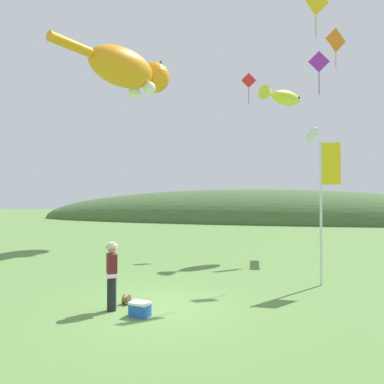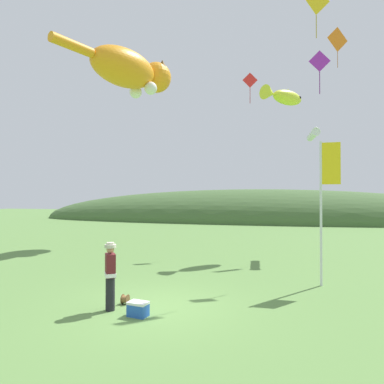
{
  "view_description": "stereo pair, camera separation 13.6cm",
  "coord_description": "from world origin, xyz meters",
  "px_view_note": "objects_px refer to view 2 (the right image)",
  "views": [
    {
      "loc": [
        3.14,
        -8.71,
        2.99
      ],
      "look_at": [
        0.0,
        4.0,
        3.15
      ],
      "focal_mm": 32.0,
      "sensor_mm": 36.0,
      "label": 1
    },
    {
      "loc": [
        3.27,
        -8.68,
        2.99
      ],
      "look_at": [
        0.0,
        4.0,
        3.15
      ],
      "focal_mm": 32.0,
      "sensor_mm": 36.0,
      "label": 2
    }
  ],
  "objects_px": {
    "kite_fish_windsock": "(284,97)",
    "kite_tube_streamer": "(313,135)",
    "festival_attendant": "(110,274)",
    "kite_giant_cat": "(131,71)",
    "kite_diamond_red": "(250,81)",
    "kite_diamond_violet": "(320,62)",
    "festival_banner_pole": "(325,191)",
    "kite_spool": "(125,299)",
    "kite_diamond_orange": "(337,40)",
    "picnic_cooler": "(138,309)"
  },
  "relations": [
    {
      "from": "kite_giant_cat",
      "to": "kite_fish_windsock",
      "type": "distance_m",
      "value": 9.62
    },
    {
      "from": "festival_attendant",
      "to": "kite_diamond_violet",
      "type": "xyz_separation_m",
      "value": [
        5.87,
        6.36,
        7.44
      ]
    },
    {
      "from": "kite_fish_windsock",
      "to": "kite_diamond_orange",
      "type": "relative_size",
      "value": 1.14
    },
    {
      "from": "kite_tube_streamer",
      "to": "kite_giant_cat",
      "type": "bearing_deg",
      "value": 174.55
    },
    {
      "from": "festival_attendant",
      "to": "picnic_cooler",
      "type": "bearing_deg",
      "value": -14.03
    },
    {
      "from": "festival_banner_pole",
      "to": "festival_attendant",
      "type": "bearing_deg",
      "value": -145.3
    },
    {
      "from": "kite_fish_windsock",
      "to": "kite_tube_streamer",
      "type": "relative_size",
      "value": 1.35
    },
    {
      "from": "picnic_cooler",
      "to": "kite_tube_streamer",
      "type": "relative_size",
      "value": 0.28
    },
    {
      "from": "festival_banner_pole",
      "to": "kite_diamond_orange",
      "type": "xyz_separation_m",
      "value": [
        1.69,
        8.42,
        8.65
      ]
    },
    {
      "from": "kite_spool",
      "to": "kite_fish_windsock",
      "type": "height_order",
      "value": "kite_fish_windsock"
    },
    {
      "from": "kite_spool",
      "to": "kite_diamond_red",
      "type": "height_order",
      "value": "kite_diamond_red"
    },
    {
      "from": "festival_attendant",
      "to": "kite_spool",
      "type": "height_order",
      "value": "festival_attendant"
    },
    {
      "from": "festival_banner_pole",
      "to": "kite_fish_windsock",
      "type": "relative_size",
      "value": 1.83
    },
    {
      "from": "kite_diamond_orange",
      "to": "kite_diamond_red",
      "type": "xyz_separation_m",
      "value": [
        -4.8,
        -0.92,
        -2.22
      ]
    },
    {
      "from": "kite_giant_cat",
      "to": "kite_diamond_red",
      "type": "xyz_separation_m",
      "value": [
        7.35,
        -0.01,
        -1.23
      ]
    },
    {
      "from": "kite_fish_windsock",
      "to": "kite_diamond_orange",
      "type": "xyz_separation_m",
      "value": [
        2.97,
        2.11,
        3.6
      ]
    },
    {
      "from": "festival_banner_pole",
      "to": "kite_spool",
      "type": "bearing_deg",
      "value": -148.72
    },
    {
      "from": "festival_attendant",
      "to": "kite_giant_cat",
      "type": "distance_m",
      "value": 15.87
    },
    {
      "from": "kite_diamond_red",
      "to": "kite_diamond_violet",
      "type": "bearing_deg",
      "value": -58.07
    },
    {
      "from": "kite_giant_cat",
      "to": "kite_fish_windsock",
      "type": "bearing_deg",
      "value": -7.46
    },
    {
      "from": "kite_spool",
      "to": "kite_diamond_orange",
      "type": "height_order",
      "value": "kite_diamond_orange"
    },
    {
      "from": "festival_attendant",
      "to": "kite_fish_windsock",
      "type": "distance_m",
      "value": 13.39
    },
    {
      "from": "festival_attendant",
      "to": "kite_giant_cat",
      "type": "bearing_deg",
      "value": 112.12
    },
    {
      "from": "kite_diamond_violet",
      "to": "picnic_cooler",
      "type": "bearing_deg",
      "value": -127.15
    },
    {
      "from": "kite_spool",
      "to": "kite_giant_cat",
      "type": "bearing_deg",
      "value": 113.83
    },
    {
      "from": "festival_attendant",
      "to": "kite_diamond_red",
      "type": "distance_m",
      "value": 14.63
    },
    {
      "from": "festival_banner_pole",
      "to": "kite_diamond_violet",
      "type": "xyz_separation_m",
      "value": [
        0.09,
        2.36,
        5.23
      ]
    },
    {
      "from": "kite_tube_streamer",
      "to": "kite_diamond_violet",
      "type": "xyz_separation_m",
      "value": [
        -0.1,
        -4.13,
        2.22
      ]
    },
    {
      "from": "festival_attendant",
      "to": "kite_diamond_violet",
      "type": "relative_size",
      "value": 1.01
    },
    {
      "from": "kite_spool",
      "to": "kite_tube_streamer",
      "type": "distance_m",
      "value": 12.99
    },
    {
      "from": "festival_attendant",
      "to": "kite_diamond_orange",
      "type": "distance_m",
      "value": 18.11
    },
    {
      "from": "kite_spool",
      "to": "kite_diamond_red",
      "type": "bearing_deg",
      "value": 77.0
    },
    {
      "from": "festival_attendant",
      "to": "kite_diamond_orange",
      "type": "bearing_deg",
      "value": 58.97
    },
    {
      "from": "kite_fish_windsock",
      "to": "kite_diamond_violet",
      "type": "distance_m",
      "value": 4.18
    },
    {
      "from": "festival_banner_pole",
      "to": "kite_diamond_orange",
      "type": "relative_size",
      "value": 2.09
    },
    {
      "from": "kite_diamond_orange",
      "to": "kite_spool",
      "type": "bearing_deg",
      "value": -121.74
    },
    {
      "from": "festival_attendant",
      "to": "kite_giant_cat",
      "type": "height_order",
      "value": "kite_giant_cat"
    },
    {
      "from": "kite_diamond_orange",
      "to": "kite_tube_streamer",
      "type": "bearing_deg",
      "value": -127.95
    },
    {
      "from": "kite_fish_windsock",
      "to": "kite_diamond_orange",
      "type": "height_order",
      "value": "kite_diamond_orange"
    },
    {
      "from": "picnic_cooler",
      "to": "kite_diamond_red",
      "type": "distance_m",
      "value": 15.14
    },
    {
      "from": "festival_banner_pole",
      "to": "kite_diamond_orange",
      "type": "bearing_deg",
      "value": 78.64
    },
    {
      "from": "kite_diamond_red",
      "to": "festival_banner_pole",
      "type": "bearing_deg",
      "value": -67.44
    },
    {
      "from": "kite_fish_windsock",
      "to": "kite_tube_streamer",
      "type": "height_order",
      "value": "kite_fish_windsock"
    },
    {
      "from": "festival_banner_pole",
      "to": "kite_diamond_red",
      "type": "bearing_deg",
      "value": 112.56
    },
    {
      "from": "kite_spool",
      "to": "kite_diamond_orange",
      "type": "bearing_deg",
      "value": 58.26
    },
    {
      "from": "kite_diamond_violet",
      "to": "kite_diamond_orange",
      "type": "bearing_deg",
      "value": 75.17
    },
    {
      "from": "kite_diamond_violet",
      "to": "kite_diamond_red",
      "type": "distance_m",
      "value": 6.17
    },
    {
      "from": "kite_fish_windsock",
      "to": "kite_spool",
      "type": "bearing_deg",
      "value": -114.12
    },
    {
      "from": "kite_spool",
      "to": "kite_diamond_violet",
      "type": "distance_m",
      "value": 11.59
    },
    {
      "from": "kite_fish_windsock",
      "to": "festival_banner_pole",
      "type": "bearing_deg",
      "value": -78.54
    }
  ]
}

